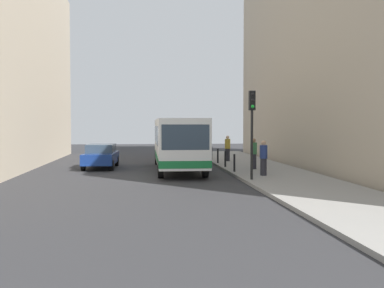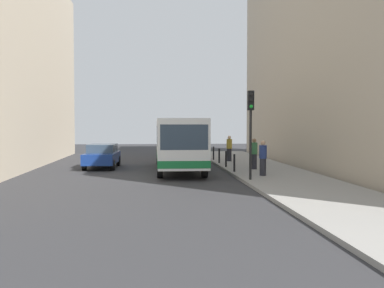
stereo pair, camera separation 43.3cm
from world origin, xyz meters
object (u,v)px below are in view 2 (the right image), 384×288
(car_beside_bus, at_px, (102,155))
(bollard_farthest, at_px, (214,153))
(pedestrian_mid_sidewalk, at_px, (254,154))
(pedestrian_far_sidewalk, at_px, (229,148))
(bus, at_px, (178,141))
(traffic_light, at_px, (251,118))
(bollard_far, at_px, (219,156))
(bollard_near, at_px, (234,163))
(pedestrian_near_signal, at_px, (263,158))
(car_behind_bus, at_px, (177,149))
(bollard_mid, at_px, (226,159))

(car_beside_bus, relative_size, bollard_farthest, 4.71)
(pedestrian_mid_sidewalk, distance_m, pedestrian_far_sidewalk, 5.84)
(bus, bearing_deg, traffic_light, 115.79)
(traffic_light, distance_m, bollard_far, 9.56)
(bollard_near, height_order, pedestrian_near_signal, pedestrian_near_signal)
(bus, height_order, pedestrian_far_sidewalk, bus)
(car_beside_bus, bearing_deg, bus, 162.62)
(bus, bearing_deg, bollard_far, -133.50)
(car_behind_bus, xyz_separation_m, pedestrian_near_signal, (3.49, -13.71, 0.24))
(bollard_mid, distance_m, bollard_farthest, 5.63)
(bus, height_order, traffic_light, traffic_light)
(bollard_near, xyz_separation_m, pedestrian_near_signal, (1.07, -2.04, 0.40))
(pedestrian_near_signal, height_order, pedestrian_far_sidewalk, pedestrian_far_sidewalk)
(pedestrian_mid_sidewalk, bearing_deg, bus, -39.27)
(bus, bearing_deg, car_behind_bus, -92.38)
(car_beside_bus, bearing_deg, pedestrian_near_signal, 145.83)
(bollard_mid, xyz_separation_m, bollard_farthest, (0.00, 5.63, 0.00))
(bollard_mid, bearing_deg, bollard_near, -90.00)
(car_behind_bus, height_order, pedestrian_near_signal, pedestrian_near_signal)
(bus, height_order, pedestrian_mid_sidewalk, bus)
(car_beside_bus, distance_m, traffic_light, 11.20)
(bollard_farthest, distance_m, pedestrian_near_signal, 10.55)
(car_beside_bus, bearing_deg, pedestrian_mid_sidewalk, 163.72)
(car_behind_bus, distance_m, pedestrian_near_signal, 14.15)
(car_beside_bus, xyz_separation_m, bollard_farthest, (7.48, 4.13, -0.16))
(bollard_near, relative_size, bollard_mid, 1.00)
(car_behind_bus, relative_size, pedestrian_far_sidewalk, 2.52)
(traffic_light, relative_size, pedestrian_mid_sidewalk, 2.34)
(bus, xyz_separation_m, pedestrian_near_signal, (3.94, -4.70, -0.70))
(pedestrian_near_signal, distance_m, pedestrian_far_sidewalk, 9.18)
(bollard_near, bearing_deg, bollard_mid, 90.00)
(bus, relative_size, bollard_farthest, 11.62)
(bollard_farthest, bearing_deg, bollard_far, -90.00)
(traffic_light, height_order, pedestrian_near_signal, traffic_light)
(car_beside_bus, bearing_deg, car_behind_bus, -122.06)
(traffic_light, xyz_separation_m, pedestrian_near_signal, (0.97, 1.58, -1.98))
(car_behind_bus, xyz_separation_m, bollard_farthest, (2.42, -3.23, -0.16))
(car_beside_bus, xyz_separation_m, pedestrian_far_sidewalk, (8.40, 2.82, 0.25))
(car_behind_bus, bearing_deg, bollard_mid, 103.54)
(car_behind_bus, bearing_deg, car_beside_bus, 53.73)
(bollard_near, bearing_deg, traffic_light, -88.42)
(pedestrian_near_signal, bearing_deg, pedestrian_far_sidewalk, 10.15)
(bollard_mid, bearing_deg, bollard_far, 90.00)
(traffic_light, bearing_deg, car_beside_bus, 133.66)
(bollard_mid, distance_m, bollard_far, 2.82)
(car_behind_bus, height_order, traffic_light, traffic_light)
(pedestrian_mid_sidewalk, bearing_deg, bollard_near, 22.02)
(bollard_farthest, bearing_deg, bollard_mid, -90.00)
(bus, xyz_separation_m, bollard_far, (2.87, 2.98, -1.10))
(bollard_far, xyz_separation_m, pedestrian_near_signal, (1.07, -7.67, 0.40))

